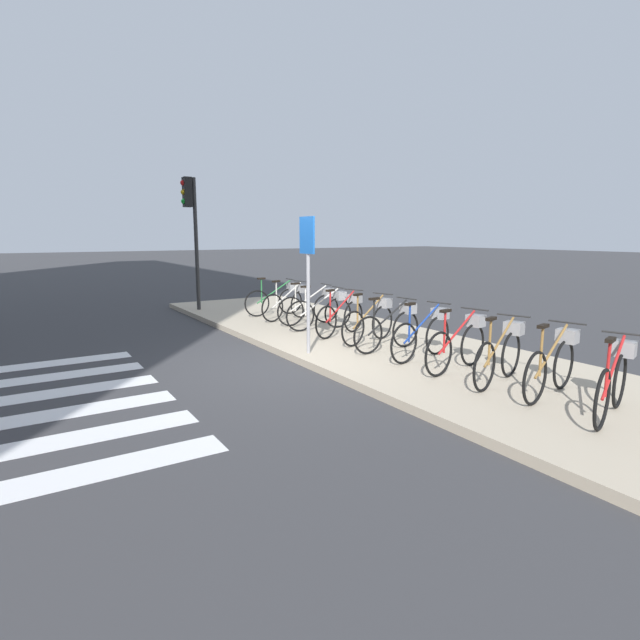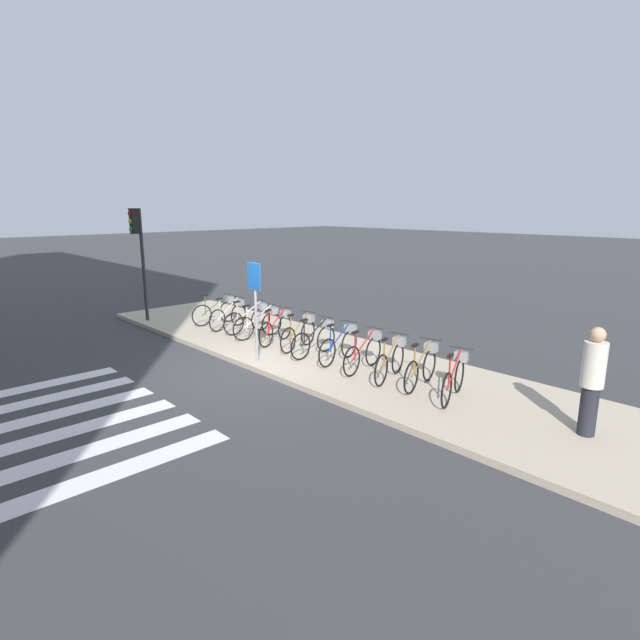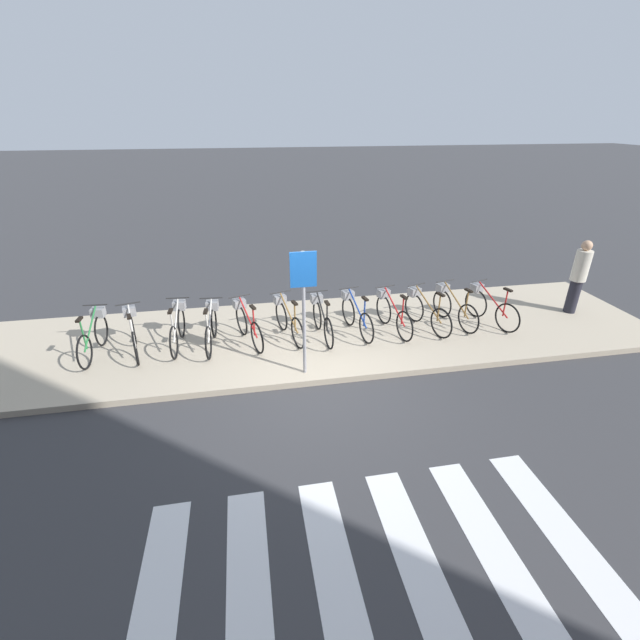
{
  "view_description": "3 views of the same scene",
  "coord_description": "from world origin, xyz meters",
  "px_view_note": "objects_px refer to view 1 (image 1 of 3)",
  "views": [
    {
      "loc": [
        6.88,
        -3.89,
        2.11
      ],
      "look_at": [
        -0.76,
        0.87,
        0.56
      ],
      "focal_mm": 28.0,
      "sensor_mm": 36.0,
      "label": 1
    },
    {
      "loc": [
        8.77,
        -6.17,
        3.6
      ],
      "look_at": [
        0.94,
        1.2,
        1.15
      ],
      "focal_mm": 28.0,
      "sensor_mm": 36.0,
      "label": 2
    },
    {
      "loc": [
        -1.12,
        -6.25,
        4.37
      ],
      "look_at": [
        0.14,
        0.73,
        0.94
      ],
      "focal_mm": 24.0,
      "sensor_mm": 36.0,
      "label": 3
    }
  ],
  "objects_px": {
    "parked_bicycle_10": "(554,362)",
    "parked_bicycle_0": "(277,298)",
    "parked_bicycle_7": "(425,332)",
    "parked_bicycle_11": "(614,379)",
    "parked_bicycle_9": "(502,352)",
    "sign_post": "(308,261)",
    "parked_bicycle_2": "(312,305)",
    "parked_bicycle_5": "(371,319)",
    "traffic_light": "(191,215)",
    "parked_bicycle_8": "(460,342)",
    "parked_bicycle_4": "(343,314)",
    "parked_bicycle_6": "(392,326)",
    "parked_bicycle_3": "(323,309)",
    "parked_bicycle_1": "(290,301)"
  },
  "relations": [
    {
      "from": "parked_bicycle_3",
      "to": "parked_bicycle_7",
      "type": "xyz_separation_m",
      "value": [
        2.98,
        0.05,
        0.0
      ]
    },
    {
      "from": "parked_bicycle_5",
      "to": "sign_post",
      "type": "xyz_separation_m",
      "value": [
        0.15,
        -1.46,
        1.12
      ]
    },
    {
      "from": "parked_bicycle_0",
      "to": "parked_bicycle_1",
      "type": "xyz_separation_m",
      "value": [
        0.72,
        -0.04,
        0.0
      ]
    },
    {
      "from": "parked_bicycle_0",
      "to": "parked_bicycle_4",
      "type": "bearing_deg",
      "value": -0.58
    },
    {
      "from": "parked_bicycle_6",
      "to": "traffic_light",
      "type": "distance_m",
      "value": 6.87
    },
    {
      "from": "parked_bicycle_3",
      "to": "sign_post",
      "type": "distance_m",
      "value": 2.45
    },
    {
      "from": "parked_bicycle_0",
      "to": "parked_bicycle_5",
      "type": "height_order",
      "value": "same"
    },
    {
      "from": "parked_bicycle_9",
      "to": "sign_post",
      "type": "xyz_separation_m",
      "value": [
        -2.83,
        -1.36,
        1.12
      ]
    },
    {
      "from": "parked_bicycle_2",
      "to": "parked_bicycle_9",
      "type": "height_order",
      "value": "same"
    },
    {
      "from": "parked_bicycle_2",
      "to": "parked_bicycle_3",
      "type": "height_order",
      "value": "same"
    },
    {
      "from": "parked_bicycle_0",
      "to": "sign_post",
      "type": "xyz_separation_m",
      "value": [
        3.9,
        -1.43,
        1.12
      ]
    },
    {
      "from": "sign_post",
      "to": "traffic_light",
      "type": "bearing_deg",
      "value": -179.49
    },
    {
      "from": "parked_bicycle_7",
      "to": "parked_bicycle_11",
      "type": "height_order",
      "value": "same"
    },
    {
      "from": "traffic_light",
      "to": "sign_post",
      "type": "height_order",
      "value": "traffic_light"
    },
    {
      "from": "parked_bicycle_8",
      "to": "parked_bicycle_10",
      "type": "height_order",
      "value": "same"
    },
    {
      "from": "parked_bicycle_5",
      "to": "parked_bicycle_11",
      "type": "height_order",
      "value": "same"
    },
    {
      "from": "parked_bicycle_5",
      "to": "parked_bicycle_9",
      "type": "distance_m",
      "value": 2.98
    },
    {
      "from": "parked_bicycle_10",
      "to": "parked_bicycle_1",
      "type": "bearing_deg",
      "value": -179.35
    },
    {
      "from": "parked_bicycle_10",
      "to": "parked_bicycle_2",
      "type": "bearing_deg",
      "value": 179.59
    },
    {
      "from": "parked_bicycle_5",
      "to": "parked_bicycle_6",
      "type": "xyz_separation_m",
      "value": [
        0.7,
        -0.1,
        0.0
      ]
    },
    {
      "from": "parked_bicycle_0",
      "to": "parked_bicycle_3",
      "type": "relative_size",
      "value": 1.0
    },
    {
      "from": "parked_bicycle_5",
      "to": "parked_bicycle_9",
      "type": "bearing_deg",
      "value": -1.95
    },
    {
      "from": "parked_bicycle_1",
      "to": "sign_post",
      "type": "relative_size",
      "value": 0.66
    },
    {
      "from": "parked_bicycle_1",
      "to": "parked_bicycle_5",
      "type": "relative_size",
      "value": 1.01
    },
    {
      "from": "parked_bicycle_6",
      "to": "sign_post",
      "type": "bearing_deg",
      "value": -112.19
    },
    {
      "from": "parked_bicycle_1",
      "to": "parked_bicycle_8",
      "type": "bearing_deg",
      "value": -0.12
    },
    {
      "from": "parked_bicycle_10",
      "to": "parked_bicycle_0",
      "type": "bearing_deg",
      "value": -179.72
    },
    {
      "from": "parked_bicycle_5",
      "to": "parked_bicycle_9",
      "type": "height_order",
      "value": "same"
    },
    {
      "from": "parked_bicycle_3",
      "to": "traffic_light",
      "type": "xyz_separation_m",
      "value": [
        -4.16,
        -1.43,
        2.04
      ]
    },
    {
      "from": "parked_bicycle_2",
      "to": "parked_bicycle_10",
      "type": "distance_m",
      "value": 5.88
    },
    {
      "from": "parked_bicycle_9",
      "to": "parked_bicycle_11",
      "type": "height_order",
      "value": "same"
    },
    {
      "from": "parked_bicycle_7",
      "to": "sign_post",
      "type": "distance_m",
      "value": 2.23
    },
    {
      "from": "parked_bicycle_2",
      "to": "parked_bicycle_8",
      "type": "xyz_separation_m",
      "value": [
        4.44,
        -0.13,
        0.0
      ]
    },
    {
      "from": "parked_bicycle_8",
      "to": "parked_bicycle_11",
      "type": "bearing_deg",
      "value": -0.77
    },
    {
      "from": "parked_bicycle_7",
      "to": "parked_bicycle_1",
      "type": "bearing_deg",
      "value": -179.43
    },
    {
      "from": "parked_bicycle_1",
      "to": "parked_bicycle_2",
      "type": "xyz_separation_m",
      "value": [
        0.83,
        0.12,
        0.0
      ]
    },
    {
      "from": "parked_bicycle_10",
      "to": "parked_bicycle_7",
      "type": "bearing_deg",
      "value": -179.19
    },
    {
      "from": "parked_bicycle_3",
      "to": "parked_bicycle_0",
      "type": "bearing_deg",
      "value": 178.76
    },
    {
      "from": "parked_bicycle_6",
      "to": "parked_bicycle_9",
      "type": "relative_size",
      "value": 1.04
    },
    {
      "from": "parked_bicycle_6",
      "to": "sign_post",
      "type": "distance_m",
      "value": 1.85
    },
    {
      "from": "parked_bicycle_11",
      "to": "parked_bicycle_6",
      "type": "bearing_deg",
      "value": 179.83
    },
    {
      "from": "parked_bicycle_6",
      "to": "parked_bicycle_8",
      "type": "xyz_separation_m",
      "value": [
        1.54,
        0.02,
        0.0
      ]
    },
    {
      "from": "parked_bicycle_2",
      "to": "parked_bicycle_7",
      "type": "bearing_deg",
      "value": -1.16
    },
    {
      "from": "parked_bicycle_10",
      "to": "parked_bicycle_5",
      "type": "bearing_deg",
      "value": -179.98
    },
    {
      "from": "sign_post",
      "to": "parked_bicycle_9",
      "type": "bearing_deg",
      "value": 25.63
    },
    {
      "from": "sign_post",
      "to": "parked_bicycle_7",
      "type": "bearing_deg",
      "value": 47.79
    },
    {
      "from": "parked_bicycle_5",
      "to": "traffic_light",
      "type": "bearing_deg",
      "value": -165.14
    },
    {
      "from": "parked_bicycle_4",
      "to": "parked_bicycle_9",
      "type": "relative_size",
      "value": 0.99
    },
    {
      "from": "parked_bicycle_0",
      "to": "parked_bicycle_9",
      "type": "height_order",
      "value": "same"
    },
    {
      "from": "parked_bicycle_6",
      "to": "parked_bicycle_11",
      "type": "xyz_separation_m",
      "value": [
        3.77,
        -0.01,
        0.0
      ]
    }
  ]
}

